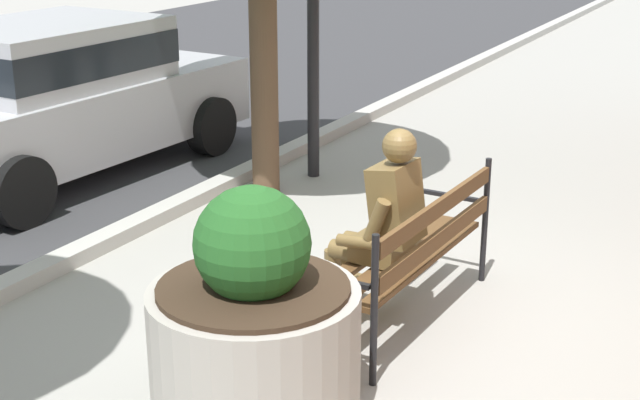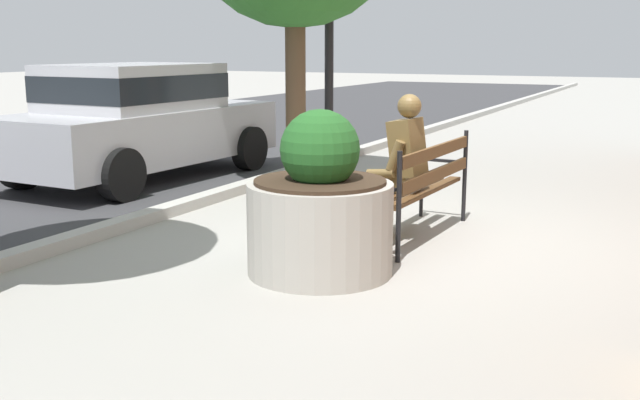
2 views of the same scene
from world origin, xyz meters
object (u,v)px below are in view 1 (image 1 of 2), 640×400
park_bench (414,246)px  bronze_statue_seated (377,230)px  concrete_planter (254,330)px  parked_car_silver (56,94)px

park_bench → bronze_statue_seated: (-0.13, 0.21, 0.12)m
concrete_planter → parked_car_silver: 5.03m
parked_car_silver → bronze_statue_seated: bearing=-109.9°
park_bench → parked_car_silver: size_ratio=0.44×
bronze_statue_seated → parked_car_silver: 4.52m
park_bench → bronze_statue_seated: bearing=122.1°
park_bench → parked_car_silver: bearing=72.5°
bronze_statue_seated → parked_car_silver: (1.54, 4.25, 0.17)m
bronze_statue_seated → parked_car_silver: size_ratio=0.33×
parked_car_silver → concrete_planter: bearing=-124.7°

